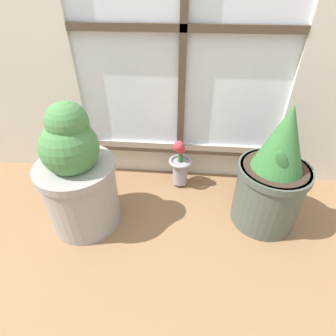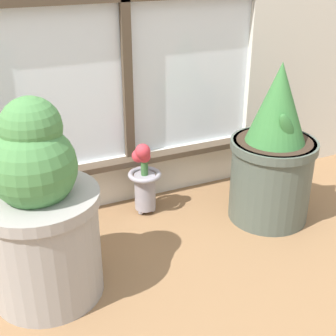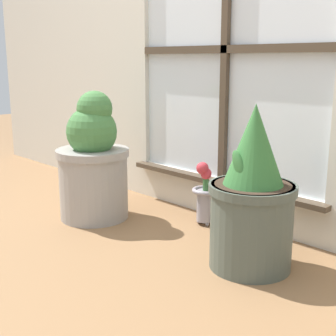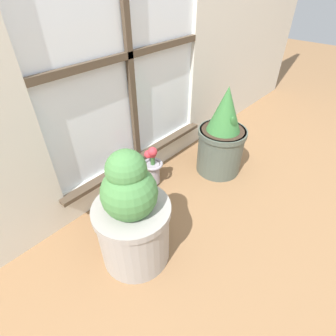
% 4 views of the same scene
% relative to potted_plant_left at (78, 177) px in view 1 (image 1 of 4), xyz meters
% --- Properties ---
extents(ground_plane, '(10.00, 10.00, 0.00)m').
position_rel_potted_plant_left_xyz_m(ground_plane, '(0.44, -0.19, -0.27)').
color(ground_plane, olive).
extents(potted_plant_left, '(0.35, 0.35, 0.62)m').
position_rel_potted_plant_left_xyz_m(potted_plant_left, '(0.00, 0.00, 0.00)').
color(potted_plant_left, '#9E9993').
rests_on(potted_plant_left, ground_plane).
extents(potted_plant_right, '(0.32, 0.32, 0.62)m').
position_rel_potted_plant_left_xyz_m(potted_plant_right, '(0.88, 0.09, -0.01)').
color(potted_plant_right, '#4C564C').
rests_on(potted_plant_right, ground_plane).
extents(flower_vase, '(0.13, 0.13, 0.30)m').
position_rel_potted_plant_left_xyz_m(flower_vase, '(0.45, 0.32, -0.13)').
color(flower_vase, '#99939E').
rests_on(flower_vase, ground_plane).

